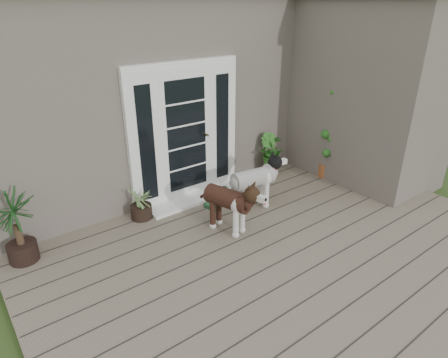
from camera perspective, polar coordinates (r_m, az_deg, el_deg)
deck at (r=5.13m, az=10.29°, el=-11.29°), size 6.20×4.60×0.12m
house_main at (r=7.79m, az=-12.81°, el=13.09°), size 7.40×4.00×3.10m
house_wing at (r=7.33m, az=20.67°, el=11.42°), size 1.60×2.40×3.10m
door_unit at (r=6.03m, az=-5.71°, el=6.74°), size 1.90×0.14×2.15m
door_step at (r=6.28m, az=-4.34°, el=-2.86°), size 1.60×0.40×0.05m
brindle_dog at (r=5.31m, az=0.53°, el=-4.16°), size 0.60×0.93×0.72m
white_dog at (r=5.89m, az=4.28°, el=-1.09°), size 0.93×0.50×0.73m
spider_plant at (r=5.77m, az=-12.17°, el=-3.21°), size 0.61×0.61×0.55m
yucca at (r=5.26m, az=-28.13°, el=-6.20°), size 0.72×0.72×0.96m
herb_a at (r=7.10m, az=6.75°, el=2.85°), size 0.64×0.64×0.59m
herb_b at (r=7.11m, az=6.77°, el=2.77°), size 0.53×0.53×0.57m
herb_c at (r=7.63m, az=12.92°, el=3.65°), size 0.34×0.34×0.52m
sapling at (r=7.07m, az=15.54°, el=7.24°), size 0.69×0.69×1.81m
clog_left at (r=5.99m, az=-1.87°, el=-4.05°), size 0.19×0.30×0.08m
clog_right at (r=6.41m, az=0.56°, el=-1.92°), size 0.15×0.33×0.10m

